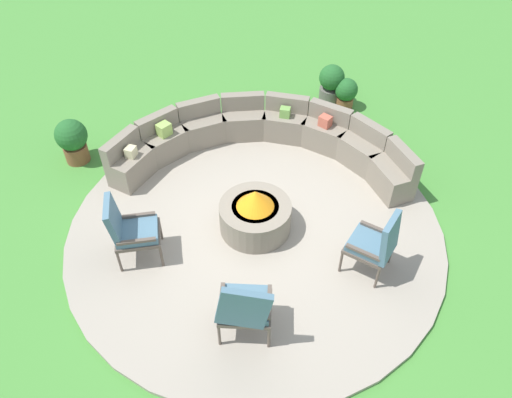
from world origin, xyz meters
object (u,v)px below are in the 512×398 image
at_px(curved_stone_bench, 262,140).
at_px(lounge_chair_front_right, 245,307).
at_px(lounge_chair_front_left, 130,229).
at_px(lounge_chair_back_left, 376,243).
at_px(potted_plant_0, 331,83).
at_px(fire_pit, 255,214).
at_px(potted_plant_1, 346,93).
at_px(potted_plant_2, 72,139).

xyz_separation_m(curved_stone_bench, lounge_chair_front_right, (-0.05, -3.45, 0.24)).
relative_size(lounge_chair_front_left, lounge_chair_back_left, 1.00).
relative_size(lounge_chair_front_left, potted_plant_0, 1.31).
bearing_deg(fire_pit, lounge_chair_back_left, -23.16).
xyz_separation_m(potted_plant_1, potted_plant_2, (-4.67, -1.85, 0.11)).
height_order(curved_stone_bench, potted_plant_0, curved_stone_bench).
bearing_deg(curved_stone_bench, lounge_chair_front_right, -90.84).
height_order(lounge_chair_front_left, potted_plant_1, lounge_chair_front_left).
distance_m(lounge_chair_front_right, potted_plant_0, 5.40).
xyz_separation_m(lounge_chair_front_left, potted_plant_1, (3.19, 3.93, -0.27)).
distance_m(curved_stone_bench, potted_plant_0, 2.18).
bearing_deg(lounge_chair_front_right, lounge_chair_back_left, 33.15).
xyz_separation_m(curved_stone_bench, potted_plant_2, (-3.14, -0.24, 0.07)).
bearing_deg(potted_plant_1, potted_plant_0, 148.18).
relative_size(lounge_chair_back_left, potted_plant_1, 1.68).
xyz_separation_m(lounge_chair_front_left, potted_plant_0, (2.91, 4.10, -0.17)).
xyz_separation_m(fire_pit, potted_plant_1, (1.55, 3.32, -0.01)).
relative_size(lounge_chair_front_right, potted_plant_0, 1.37).
bearing_deg(curved_stone_bench, potted_plant_1, 46.41).
height_order(fire_pit, lounge_chair_front_left, lounge_chair_front_left).
height_order(fire_pit, potted_plant_1, fire_pit).
relative_size(fire_pit, lounge_chair_back_left, 1.01).
bearing_deg(fire_pit, potted_plant_1, 64.92).
relative_size(lounge_chair_front_right, potted_plant_1, 1.76).
xyz_separation_m(lounge_chair_front_right, potted_plant_0, (1.30, 5.23, -0.18)).
bearing_deg(lounge_chair_front_right, fire_pit, 89.18).
distance_m(lounge_chair_front_right, potted_plant_2, 4.46).
bearing_deg(potted_plant_2, curved_stone_bench, 4.36).
bearing_deg(potted_plant_0, lounge_chair_front_left, -125.33).
height_order(fire_pit, potted_plant_0, potted_plant_0).
bearing_deg(lounge_chair_front_left, curved_stone_bench, 132.07).
height_order(lounge_chair_front_left, lounge_chair_back_left, lounge_chair_front_left).
bearing_deg(potted_plant_2, lounge_chair_front_right, -46.15).
height_order(lounge_chair_back_left, potted_plant_0, lounge_chair_back_left).
xyz_separation_m(lounge_chair_front_left, potted_plant_2, (-1.48, 2.08, -0.16)).
bearing_deg(fire_pit, lounge_chair_front_right, -90.95).
distance_m(curved_stone_bench, potted_plant_1, 2.22).
bearing_deg(lounge_chair_back_left, potted_plant_2, 94.27).
bearing_deg(potted_plant_2, lounge_chair_back_left, -24.57).
distance_m(fire_pit, curved_stone_bench, 1.71).
relative_size(curved_stone_bench, potted_plant_1, 7.88).
bearing_deg(fire_pit, curved_stone_bench, 89.28).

